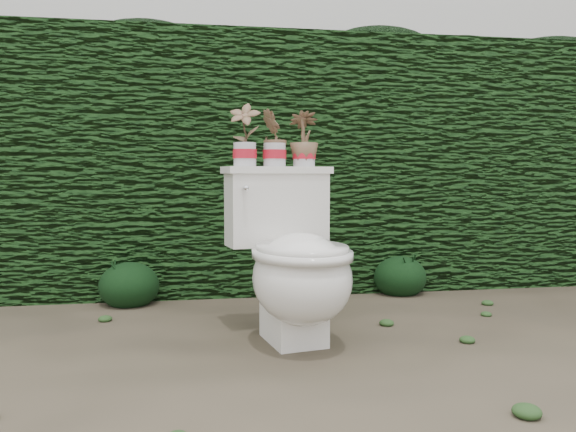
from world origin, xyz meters
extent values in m
plane|color=brown|center=(0.00, 0.00, 0.00)|extent=(60.00, 60.00, 0.00)
cube|color=#1D4316|center=(0.00, 1.60, 0.80)|extent=(8.00, 1.00, 1.60)
cube|color=silver|center=(0.60, 6.00, 2.00)|extent=(8.00, 3.50, 4.00)
cube|color=white|center=(-0.02, 0.18, 0.10)|extent=(0.27, 0.34, 0.20)
ellipsoid|color=white|center=(0.00, 0.09, 0.30)|extent=(0.50, 0.58, 0.39)
cube|color=white|center=(-0.06, 0.40, 0.57)|extent=(0.49, 0.25, 0.34)
cube|color=white|center=(-0.06, 0.40, 0.76)|extent=(0.53, 0.28, 0.03)
cylinder|color=silver|center=(-0.22, 0.27, 0.68)|extent=(0.03, 0.06, 0.02)
sphere|color=silver|center=(-0.22, 0.24, 0.68)|extent=(0.03, 0.03, 0.03)
imported|color=#246B21|center=(-0.21, 0.37, 0.92)|extent=(0.17, 0.14, 0.28)
imported|color=#246B21|center=(-0.07, 0.40, 0.90)|extent=(0.14, 0.16, 0.25)
imported|color=#246B21|center=(0.08, 0.43, 0.90)|extent=(0.15, 0.15, 0.25)
ellipsoid|color=black|center=(-0.82, 1.05, 0.14)|extent=(0.34, 0.34, 0.27)
ellipsoid|color=black|center=(0.81, 1.08, 0.13)|extent=(0.33, 0.33, 0.26)
camera|label=1|loc=(-0.44, -2.22, 0.74)|focal=35.00mm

